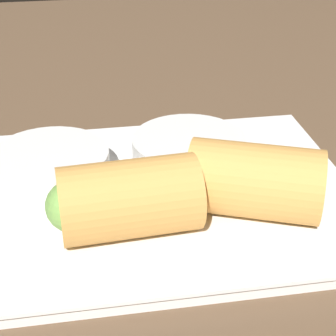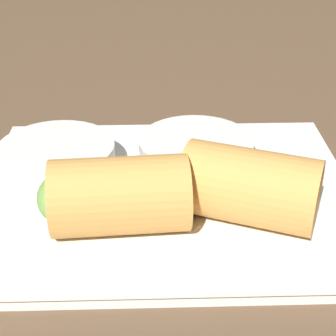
% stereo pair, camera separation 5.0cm
% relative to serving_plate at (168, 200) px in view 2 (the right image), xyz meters
% --- Properties ---
extents(table_surface, '(1.80, 1.40, 0.02)m').
position_rel_serving_plate_xyz_m(table_surface, '(0.01, 0.00, -0.02)').
color(table_surface, brown).
rests_on(table_surface, ground).
extents(serving_plate, '(0.29, 0.24, 0.01)m').
position_rel_serving_plate_xyz_m(serving_plate, '(0.00, 0.00, 0.00)').
color(serving_plate, white).
rests_on(serving_plate, table_surface).
extents(roll_front_left, '(0.11, 0.06, 0.05)m').
position_rel_serving_plate_xyz_m(roll_front_left, '(-0.04, -0.05, 0.03)').
color(roll_front_left, '#D19347').
rests_on(roll_front_left, serving_plate).
extents(roll_front_right, '(0.11, 0.09, 0.05)m').
position_rel_serving_plate_xyz_m(roll_front_right, '(0.05, -0.04, 0.03)').
color(roll_front_right, '#D19347').
rests_on(roll_front_right, serving_plate).
extents(dipping_bowl_near, '(0.10, 0.10, 0.02)m').
position_rel_serving_plate_xyz_m(dipping_bowl_near, '(0.02, 0.04, 0.02)').
color(dipping_bowl_near, silver).
rests_on(dipping_bowl_near, serving_plate).
extents(dipping_bowl_far, '(0.10, 0.10, 0.02)m').
position_rel_serving_plate_xyz_m(dipping_bowl_far, '(-0.09, 0.03, 0.02)').
color(dipping_bowl_far, silver).
rests_on(dipping_bowl_far, serving_plate).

